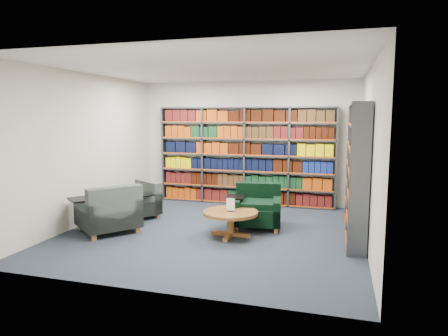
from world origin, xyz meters
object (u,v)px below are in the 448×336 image
(chair_teal_front, at_px, (110,213))
(coffee_table, at_px, (230,216))
(chair_green_right, at_px, (257,209))
(chair_teal_left, at_px, (139,203))

(chair_teal_front, xyz_separation_m, coffee_table, (2.08, 0.35, 0.01))
(chair_green_right, distance_m, chair_teal_front, 2.63)
(chair_teal_left, relative_size, chair_teal_front, 0.83)
(chair_green_right, bearing_deg, coffee_table, -111.18)
(chair_teal_front, bearing_deg, chair_teal_left, 91.35)
(chair_teal_left, distance_m, chair_green_right, 2.40)
(coffee_table, bearing_deg, chair_teal_front, -170.36)
(chair_teal_left, xyz_separation_m, chair_teal_front, (0.03, -1.09, 0.05))
(chair_green_right, xyz_separation_m, coffee_table, (-0.30, -0.78, 0.04))
(chair_green_right, bearing_deg, chair_teal_left, -179.17)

